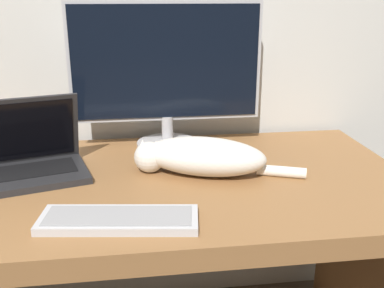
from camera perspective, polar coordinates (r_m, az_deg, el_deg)
desk at (r=1.39m, az=-8.39°, el=-9.83°), size 1.70×0.80×0.73m
monitor at (r=1.53m, az=-3.28°, el=8.98°), size 0.65×0.22×0.50m
laptop at (r=1.42m, az=-20.08°, el=-2.03°), size 0.37×0.31×0.23m
external_keyboard at (r=1.09m, az=-9.27°, el=-9.44°), size 0.39×0.17×0.02m
cat at (r=1.34m, az=1.07°, el=-1.47°), size 0.51×0.28×0.11m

